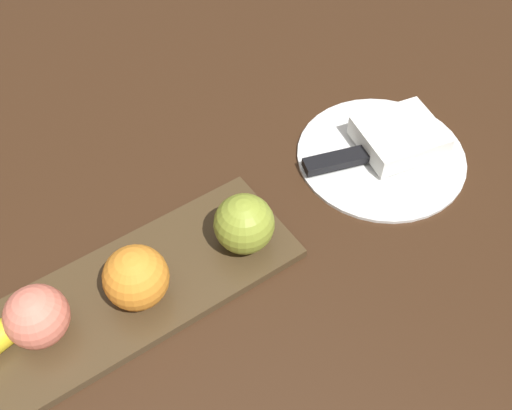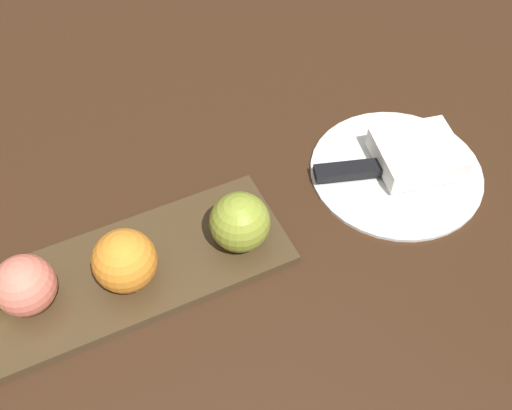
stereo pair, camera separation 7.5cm
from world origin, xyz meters
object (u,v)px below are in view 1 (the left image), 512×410
(dinner_plate, at_px, (381,155))
(peach, at_px, (37,316))
(folded_napkin, at_px, (399,136))
(fruit_tray, at_px, (104,307))
(apple, at_px, (244,224))
(knife, at_px, (348,158))
(orange_near_apple, at_px, (136,278))

(dinner_plate, bearing_deg, peach, 179.49)
(folded_napkin, bearing_deg, fruit_tray, 180.00)
(apple, bearing_deg, knife, 10.14)
(peach, distance_m, folded_napkin, 0.51)
(peach, bearing_deg, knife, 1.40)
(folded_napkin, distance_m, knife, 0.08)
(peach, xyz_separation_m, dinner_plate, (0.48, -0.00, -0.04))
(dinner_plate, relative_size, folded_napkin, 2.14)
(folded_napkin, bearing_deg, peach, 179.52)
(orange_near_apple, bearing_deg, dinner_plate, 2.05)
(peach, relative_size, dinner_plate, 0.30)
(apple, bearing_deg, folded_napkin, 4.07)
(apple, bearing_deg, peach, 174.57)
(orange_near_apple, xyz_separation_m, peach, (-0.11, 0.02, -0.00))
(fruit_tray, distance_m, knife, 0.36)
(folded_napkin, relative_size, knife, 0.59)
(folded_napkin, height_order, knife, folded_napkin)
(apple, height_order, orange_near_apple, orange_near_apple)
(orange_near_apple, bearing_deg, folded_napkin, 1.90)
(apple, bearing_deg, orange_near_apple, 177.70)
(fruit_tray, xyz_separation_m, peach, (-0.07, 0.00, 0.04))
(dinner_plate, bearing_deg, apple, -175.44)
(orange_near_apple, xyz_separation_m, knife, (0.32, 0.03, -0.03))
(apple, distance_m, dinner_plate, 0.24)
(apple, relative_size, dinner_plate, 0.31)
(peach, relative_size, knife, 0.38)
(orange_near_apple, distance_m, peach, 0.11)
(folded_napkin, bearing_deg, orange_near_apple, -178.10)
(peach, bearing_deg, fruit_tray, -3.69)
(dinner_plate, bearing_deg, fruit_tray, 180.00)
(dinner_plate, distance_m, knife, 0.05)
(fruit_tray, height_order, peach, peach)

